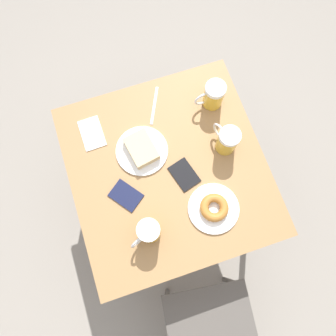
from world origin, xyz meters
TOP-DOWN VIEW (x-y plane):
  - ground_plane at (0.00, 0.00)m, footprint 8.00×8.00m
  - table at (0.00, 0.00)m, footprint 0.83×0.85m
  - plate_with_cake at (0.08, -0.11)m, footprint 0.23×0.23m
  - plate_with_donut at (-0.12, 0.22)m, footprint 0.21×0.21m
  - beer_mug_left at (0.16, 0.23)m, footprint 0.13×0.09m
  - beer_mug_center at (-0.27, -0.02)m, footprint 0.09×0.13m
  - beer_mug_right at (-0.28, -0.24)m, footprint 0.14×0.09m
  - napkin_folded at (0.27, -0.26)m, footprint 0.10×0.15m
  - fork at (-0.03, -0.30)m, footprint 0.09×0.17m
  - passport_near_edge at (0.20, 0.05)m, footprint 0.15×0.15m
  - passport_far_edge at (-0.06, 0.04)m, footprint 0.12×0.15m

SIDE VIEW (x-z plane):
  - ground_plane at x=0.00m, z-range 0.00..0.00m
  - table at x=0.00m, z-range 0.30..1.04m
  - fork at x=-0.03m, z-range 0.74..0.75m
  - napkin_folded at x=0.27m, z-range 0.74..0.75m
  - passport_near_edge at x=0.20m, z-range 0.74..0.75m
  - passport_far_edge at x=-0.06m, z-range 0.74..0.75m
  - plate_with_donut at x=-0.12m, z-range 0.74..0.78m
  - plate_with_cake at x=0.08m, z-range 0.74..0.79m
  - beer_mug_left at x=0.16m, z-range 0.74..0.88m
  - beer_mug_center at x=-0.27m, z-range 0.74..0.88m
  - beer_mug_right at x=-0.28m, z-range 0.74..0.88m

